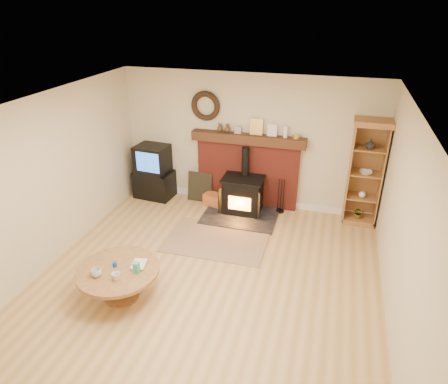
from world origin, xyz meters
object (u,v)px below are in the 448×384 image
(wood_stove, at_px, (242,196))
(tv_unit, at_px, (154,173))
(curio_cabinet, at_px, (365,173))
(coffee_table, at_px, (118,275))

(wood_stove, relative_size, tv_unit, 1.25)
(curio_cabinet, bearing_deg, tv_unit, -178.79)
(curio_cabinet, relative_size, coffee_table, 1.74)
(wood_stove, height_order, curio_cabinet, curio_cabinet)
(wood_stove, distance_m, curio_cabinet, 2.28)
(wood_stove, bearing_deg, coffee_table, -110.29)
(wood_stove, height_order, coffee_table, wood_stove)
(tv_unit, bearing_deg, coffee_table, -73.82)
(curio_cabinet, xyz_separation_m, coffee_table, (-3.23, -3.14, -0.60))
(tv_unit, xyz_separation_m, curio_cabinet, (4.12, 0.09, 0.45))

